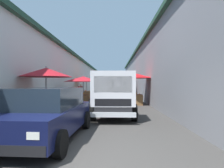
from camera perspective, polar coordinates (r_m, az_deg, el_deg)
name	(u,v)px	position (r m, az deg, el deg)	size (l,w,h in m)	color
ground	(107,101)	(17.16, -1.65, -5.27)	(90.00, 90.00, 0.00)	#3D3A38
building_left_whitewash	(42,77)	(20.75, -20.46, 1.99)	(49.80, 7.50, 4.58)	silver
building_right_concrete	(174,73)	(20.28, 18.23, 3.33)	(49.80, 7.50, 5.50)	gray
fruit_stall_near_left	(87,82)	(20.13, -7.67, 0.71)	(2.86, 2.86, 2.36)	#9E9EA3
fruit_stall_near_right	(136,80)	(14.23, 7.25, 1.15)	(2.72, 2.72, 2.45)	#9E9EA3
fruit_stall_far_left	(83,83)	(13.64, -8.75, 0.44)	(2.77, 2.77, 2.19)	#9E9EA3
fruit_stall_far_right	(122,82)	(21.42, 3.10, 0.70)	(2.83, 2.83, 2.40)	#9E9EA3
fruit_stall_mid_lane	(46,77)	(8.88, -19.54, 1.94)	(2.33, 2.33, 2.37)	#9E9EA3
hatchback_car	(47,113)	(5.76, -19.09, -8.26)	(4.00, 2.09, 1.45)	#0F1438
delivery_truck	(114,95)	(8.63, 0.58, -3.51)	(4.95, 2.04, 2.08)	black
vendor_by_crates	(81,91)	(17.85, -9.51, -2.14)	(0.39, 0.58, 1.59)	#232328
vendor_in_shade	(127,94)	(12.03, 4.60, -2.99)	(0.22, 0.65, 1.64)	navy
parked_scooter	(130,97)	(16.62, 5.57, -3.89)	(1.66, 0.59, 1.14)	black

